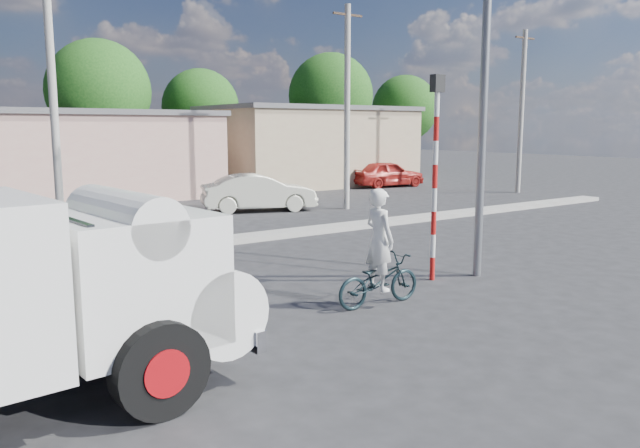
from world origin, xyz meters
TOP-DOWN VIEW (x-y plane):
  - ground_plane at (0.00, 0.00)m, footprint 120.00×120.00m
  - median at (0.00, 8.00)m, footprint 40.00×0.80m
  - bicycle at (0.97, 0.69)m, footprint 1.84×0.70m
  - cyclist at (0.97, 0.69)m, footprint 0.48×0.71m
  - car_cream at (5.77, 13.46)m, footprint 4.70×2.88m
  - car_red at (16.64, 18.16)m, footprint 4.41×2.15m
  - traffic_pole at (3.20, 1.50)m, footprint 0.28×0.18m
  - streetlight at (4.14, 1.20)m, footprint 2.34×0.22m
  - building_row at (1.10, 22.00)m, footprint 37.80×7.30m
  - tree_row at (7.45, 28.53)m, footprint 51.24×7.43m
  - utility_poles at (3.25, 12.00)m, footprint 35.40×0.24m

SIDE VIEW (x-z plane):
  - ground_plane at x=0.00m, z-range 0.00..0.00m
  - median at x=0.00m, z-range 0.00..0.16m
  - bicycle at x=0.97m, z-range 0.00..0.95m
  - car_red at x=16.64m, z-range 0.00..1.45m
  - car_cream at x=5.77m, z-range 0.00..1.46m
  - cyclist at x=0.97m, z-range 0.00..1.89m
  - building_row at x=1.10m, z-range -0.09..4.35m
  - traffic_pole at x=3.20m, z-range 0.41..4.77m
  - utility_poles at x=3.25m, z-range 0.07..8.07m
  - tree_row at x=7.45m, z-range 0.75..9.17m
  - streetlight at x=4.14m, z-range 0.46..9.46m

